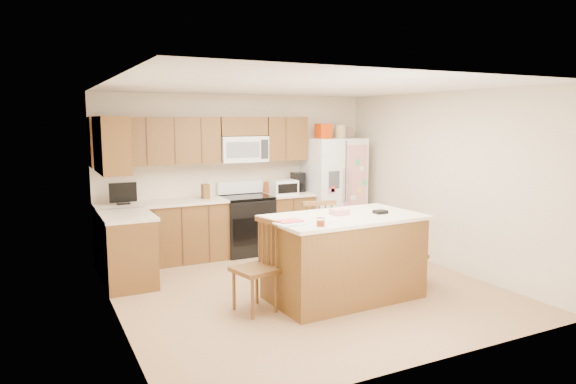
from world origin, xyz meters
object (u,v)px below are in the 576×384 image
island (344,257)px  windsor_chair_left (257,268)px  windsor_chair_right (408,253)px  stove (246,224)px  windsor_chair_back (315,242)px  refrigerator (333,190)px

island → windsor_chair_left: 1.09m
island → windsor_chair_right: (1.00, 0.03, -0.08)m
stove → windsor_chair_back: stove is taller
island → windsor_chair_left: bearing=176.3°
refrigerator → windsor_chair_left: size_ratio=2.00×
windsor_chair_left → island: bearing=-3.7°
windsor_chair_left → windsor_chair_back: size_ratio=0.94×
stove → refrigerator: bearing=-2.3°
windsor_chair_back → stove: bearing=99.6°
island → windsor_chair_right: 1.00m
windsor_chair_left → stove: bearing=70.6°
windsor_chair_back → windsor_chair_right: size_ratio=1.21×
windsor_chair_left → windsor_chair_back: (1.12, 0.67, 0.03)m
windsor_chair_right → windsor_chair_left: bearing=178.9°
windsor_chair_right → refrigerator: bearing=82.4°
windsor_chair_left → windsor_chair_right: (2.09, -0.04, -0.06)m
refrigerator → windsor_chair_left: 3.36m
refrigerator → windsor_chair_right: 2.42m
windsor_chair_back → windsor_chair_left: bearing=-149.1°
windsor_chair_right → windsor_chair_back: bearing=143.8°
island → refrigerator: bearing=61.0°
stove → island: size_ratio=0.60×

